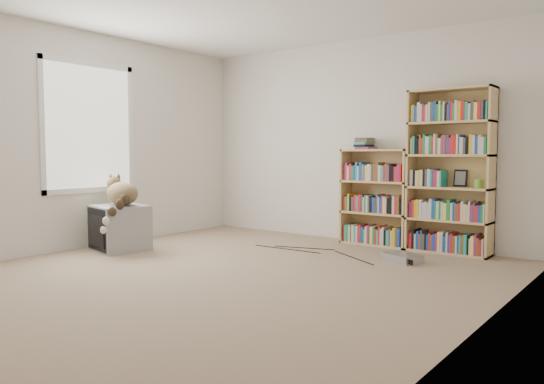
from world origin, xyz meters
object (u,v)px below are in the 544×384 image
Objects in this scene: cat at (120,197)px; bookcase_tall at (450,176)px; bookcase_short at (377,201)px; dvd_player at (402,258)px; crt_tv at (120,228)px.

cat is 3.67m from bookcase_tall.
bookcase_tall is at bearing -0.04° from bookcase_short.
bookcase_short is 1.12m from dvd_player.
bookcase_tall is at bearing 50.64° from cat.
bookcase_tall is at bearing 48.05° from crt_tv.
cat reaches higher than dvd_player.
bookcase_tall is at bearing 95.10° from dvd_player.
crt_tv is 0.60× the size of bookcase_short.
bookcase_tall is 1.13m from dvd_player.
bookcase_short reaches higher than crt_tv.
bookcase_short reaches higher than dvd_player.
dvd_player is (2.82, 1.32, -0.21)m from crt_tv.
cat is 3.15m from dvd_player.
bookcase_tall is 0.94m from bookcase_short.
cat is at bearing -135.24° from bookcase_short.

